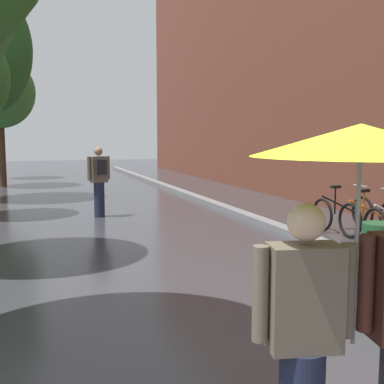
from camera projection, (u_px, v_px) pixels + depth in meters
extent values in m
cube|color=slate|center=(219.00, 206.00, 13.49)|extent=(0.30, 36.00, 0.12)
cylinder|color=#473323|center=(2.00, 153.00, 19.08)|extent=(0.30, 0.30, 2.68)
torus|color=black|center=(375.00, 226.00, 8.79)|extent=(0.10, 0.70, 0.70)
torus|color=black|center=(350.00, 221.00, 9.40)|extent=(0.08, 0.70, 0.70)
cylinder|color=orange|center=(367.00, 209.00, 9.52)|extent=(0.88, 0.07, 0.43)
cylinder|color=orange|center=(363.00, 206.00, 9.47)|extent=(0.04, 0.04, 0.55)
cube|color=black|center=(364.00, 191.00, 9.44)|extent=(0.22, 0.11, 0.06)
torus|color=black|center=(362.00, 212.00, 10.45)|extent=(0.07, 0.70, 0.70)
torus|color=black|center=(322.00, 215.00, 10.12)|extent=(0.07, 0.70, 0.70)
cylinder|color=black|center=(339.00, 204.00, 10.23)|extent=(0.88, 0.05, 0.43)
cylinder|color=black|center=(335.00, 201.00, 10.19)|extent=(0.04, 0.04, 0.55)
cube|color=black|center=(336.00, 187.00, 10.16)|extent=(0.22, 0.10, 0.06)
cylinder|color=black|center=(360.00, 199.00, 10.39)|extent=(0.04, 0.04, 0.58)
cylinder|color=#9E9EA3|center=(360.00, 186.00, 10.36)|extent=(0.03, 0.46, 0.03)
cube|color=#665B4C|center=(304.00, 297.00, 2.66)|extent=(0.44, 0.29, 0.60)
sphere|color=beige|center=(306.00, 222.00, 2.61)|extent=(0.21, 0.21, 0.21)
cylinder|color=#665B4C|center=(260.00, 294.00, 2.63)|extent=(0.09, 0.09, 0.54)
cylinder|color=#665B4C|center=(347.00, 290.00, 2.69)|extent=(0.09, 0.09, 0.54)
cylinder|color=#4C231E|center=(366.00, 283.00, 2.70)|extent=(0.09, 0.09, 0.55)
cylinder|color=#9E9EA3|center=(356.00, 250.00, 2.69)|extent=(0.02, 0.02, 1.09)
cone|color=#BCE019|center=(361.00, 140.00, 2.62)|extent=(1.22, 1.22, 0.18)
cylinder|color=#1E4C28|center=(378.00, 255.00, 6.36)|extent=(0.44, 0.44, 0.85)
cylinder|color=#1E233D|center=(99.00, 200.00, 11.92)|extent=(0.26, 0.26, 0.86)
cube|color=#665B4C|center=(99.00, 169.00, 11.84)|extent=(0.44, 0.31, 0.64)
sphere|color=#9E7051|center=(98.00, 151.00, 11.78)|extent=(0.21, 0.21, 0.21)
cylinder|color=#665B4C|center=(89.00, 169.00, 11.70)|extent=(0.09, 0.09, 0.58)
cylinder|color=#665B4C|center=(108.00, 168.00, 11.97)|extent=(0.09, 0.09, 0.58)
cube|color=black|center=(101.00, 167.00, 11.71)|extent=(0.29, 0.20, 0.36)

